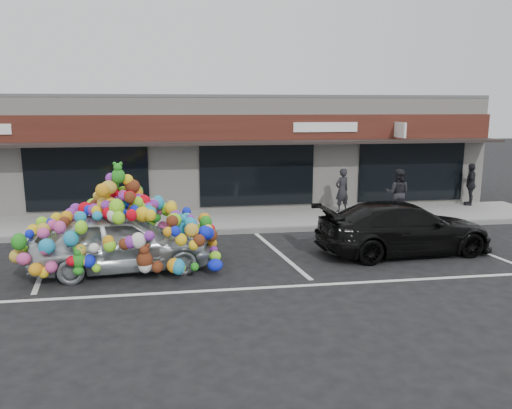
{
  "coord_description": "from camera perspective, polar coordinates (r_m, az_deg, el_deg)",
  "views": [
    {
      "loc": [
        0.25,
        -12.47,
        3.88
      ],
      "look_at": [
        2.34,
        1.4,
        1.12
      ],
      "focal_mm": 35.0,
      "sensor_mm": 36.0,
      "label": 1
    }
  ],
  "objects": [
    {
      "name": "pedestrian_a",
      "position": [
        18.17,
        9.81,
        1.62
      ],
      "size": [
        0.67,
        0.55,
        1.57
      ],
      "primitive_type": "imported",
      "rotation": [
        0.0,
        0.0,
        3.5
      ],
      "color": "#24242A",
      "rests_on": "sidewalk"
    },
    {
      "name": "parking_stripe_left",
      "position": [
        13.69,
        -22.94,
        -6.24
      ],
      "size": [
        0.73,
        4.37,
        0.01
      ],
      "primitive_type": "cube",
      "rotation": [
        0.0,
        0.0,
        0.14
      ],
      "color": "silver",
      "rests_on": "ground"
    },
    {
      "name": "shop_building",
      "position": [
        20.98,
        -9.3,
        6.27
      ],
      "size": [
        24.0,
        7.2,
        4.31
      ],
      "color": "beige",
      "rests_on": "ground"
    },
    {
      "name": "kerb",
      "position": [
        15.44,
        -9.26,
        -3.29
      ],
      "size": [
        26.0,
        0.18,
        0.16
      ],
      "primitive_type": "cube",
      "color": "slate",
      "rests_on": "ground"
    },
    {
      "name": "sidewalk",
      "position": [
        16.9,
        -9.22,
        -2.04
      ],
      "size": [
        26.0,
        3.0,
        0.15
      ],
      "primitive_type": "cube",
      "color": "gray",
      "rests_on": "ground"
    },
    {
      "name": "ground",
      "position": [
        13.06,
        -9.35,
        -6.32
      ],
      "size": [
        90.0,
        90.0,
        0.0
      ],
      "primitive_type": "plane",
      "color": "black",
      "rests_on": "ground"
    },
    {
      "name": "pedestrian_c",
      "position": [
        20.83,
        23.32,
        2.13
      ],
      "size": [
        1.02,
        0.78,
        1.61
      ],
      "primitive_type": "imported",
      "rotation": [
        0.0,
        0.0,
        4.24
      ],
      "color": "black",
      "rests_on": "sidewalk"
    },
    {
      "name": "lane_line",
      "position": [
        11.02,
        1.13,
        -9.47
      ],
      "size": [
        14.0,
        0.12,
        0.01
      ],
      "primitive_type": "cube",
      "color": "silver",
      "rests_on": "ground"
    },
    {
      "name": "pedestrian_b",
      "position": [
        17.72,
        15.87,
        1.26
      ],
      "size": [
        0.99,
        0.91,
        1.66
      ],
      "primitive_type": "imported",
      "rotation": [
        0.0,
        0.0,
        2.71
      ],
      "color": "black",
      "rests_on": "sidewalk"
    },
    {
      "name": "parking_stripe_mid",
      "position": [
        13.49,
        2.69,
        -5.59
      ],
      "size": [
        0.73,
        4.37,
        0.01
      ],
      "primitive_type": "cube",
      "rotation": [
        0.0,
        0.0,
        0.14
      ],
      "color": "silver",
      "rests_on": "ground"
    },
    {
      "name": "black_sedan",
      "position": [
        13.95,
        16.56,
        -2.58
      ],
      "size": [
        2.28,
        4.87,
        1.37
      ],
      "primitive_type": "imported",
      "rotation": [
        0.0,
        0.0,
        1.65
      ],
      "color": "black",
      "rests_on": "ground"
    },
    {
      "name": "toy_car",
      "position": [
        12.33,
        -15.02,
        -3.32
      ],
      "size": [
        3.04,
        4.66,
        2.61
      ],
      "rotation": [
        0.0,
        0.0,
        1.68
      ],
      "color": "#AFB5BB",
      "rests_on": "ground"
    },
    {
      "name": "parking_stripe_right",
      "position": [
        15.45,
        22.8,
        -4.3
      ],
      "size": [
        0.73,
        4.37,
        0.01
      ],
      "primitive_type": "cube",
      "rotation": [
        0.0,
        0.0,
        0.14
      ],
      "color": "silver",
      "rests_on": "ground"
    }
  ]
}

